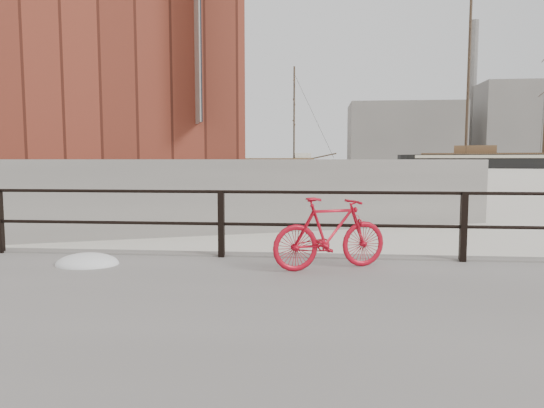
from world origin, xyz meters
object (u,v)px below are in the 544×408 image
(bicycle, at_px, (330,233))
(schooner_mid, at_px, (261,169))
(barque_black, at_px, (543,168))
(workboat_far, at_px, (115,176))
(schooner_left, at_px, (163,170))

(bicycle, relative_size, schooner_mid, 0.06)
(barque_black, bearing_deg, schooner_mid, -153.04)
(barque_black, xyz_separation_m, workboat_far, (-65.30, -48.72, 0.00))
(barque_black, distance_m, schooner_left, 72.35)
(schooner_mid, bearing_deg, workboat_far, -107.06)
(schooner_left, bearing_deg, schooner_mid, 12.66)
(workboat_far, bearing_deg, schooner_left, 85.36)
(bicycle, relative_size, barque_black, 0.03)
(schooner_mid, bearing_deg, schooner_left, -159.10)
(schooner_left, xyz_separation_m, workboat_far, (5.02, -31.70, 0.00))
(barque_black, bearing_deg, workboat_far, -127.44)
(schooner_mid, relative_size, workboat_far, 2.44)
(schooner_mid, distance_m, schooner_left, 17.58)
(bicycle, relative_size, schooner_left, 0.07)
(bicycle, xyz_separation_m, workboat_far, (-21.65, 43.67, -0.83))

